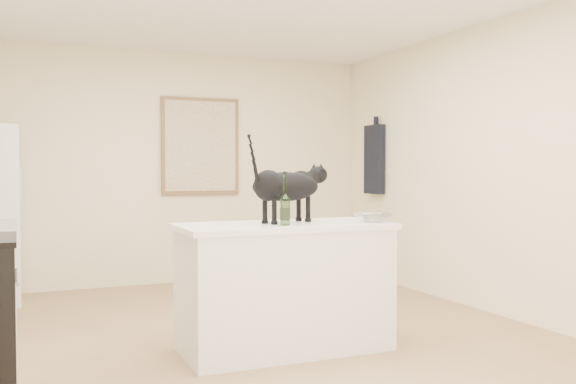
# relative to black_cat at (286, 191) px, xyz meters

# --- Properties ---
(floor) EXTENTS (5.50, 5.50, 0.00)m
(floor) POSITION_rel_black_cat_xyz_m (-0.13, 0.16, -1.13)
(floor) COLOR #A07B55
(floor) RESTS_ON ground
(wall_back) EXTENTS (4.50, 0.00, 4.50)m
(wall_back) POSITION_rel_black_cat_xyz_m (-0.13, 2.91, 0.17)
(wall_back) COLOR beige
(wall_back) RESTS_ON ground
(wall_front) EXTENTS (4.50, 0.00, 4.50)m
(wall_front) POSITION_rel_black_cat_xyz_m (-0.13, -2.59, 0.17)
(wall_front) COLOR beige
(wall_front) RESTS_ON ground
(wall_right) EXTENTS (0.00, 5.50, 5.50)m
(wall_right) POSITION_rel_black_cat_xyz_m (2.12, 0.16, 0.17)
(wall_right) COLOR beige
(wall_right) RESTS_ON ground
(island_base) EXTENTS (1.44, 0.67, 0.86)m
(island_base) POSITION_rel_black_cat_xyz_m (-0.03, -0.04, -0.70)
(island_base) COLOR white
(island_base) RESTS_ON floor
(island_top) EXTENTS (1.50, 0.70, 0.04)m
(island_top) POSITION_rel_black_cat_xyz_m (-0.03, -0.04, -0.25)
(island_top) COLOR white
(island_top) RESTS_ON island_base
(artwork_frame) EXTENTS (0.90, 0.03, 1.10)m
(artwork_frame) POSITION_rel_black_cat_xyz_m (0.17, 2.88, 0.42)
(artwork_frame) COLOR brown
(artwork_frame) RESTS_ON wall_back
(artwork_canvas) EXTENTS (0.82, 0.00, 1.02)m
(artwork_canvas) POSITION_rel_black_cat_xyz_m (0.17, 2.86, 0.42)
(artwork_canvas) COLOR beige
(artwork_canvas) RESTS_ON wall_back
(hanging_garment) EXTENTS (0.08, 0.34, 0.80)m
(hanging_garment) POSITION_rel_black_cat_xyz_m (2.06, 2.21, 0.27)
(hanging_garment) COLOR black
(hanging_garment) RESTS_ON wall_right
(black_cat) EXTENTS (0.69, 0.41, 0.46)m
(black_cat) POSITION_rel_black_cat_xyz_m (0.00, 0.00, 0.00)
(black_cat) COLOR black
(black_cat) RESTS_ON island_top
(wine_bottle) EXTENTS (0.07, 0.07, 0.32)m
(wine_bottle) POSITION_rel_black_cat_xyz_m (-0.09, -0.19, -0.07)
(wine_bottle) COLOR #265C24
(wine_bottle) RESTS_ON island_top
(glass_bowl) EXTENTS (0.32, 0.32, 0.07)m
(glass_bowl) POSITION_rel_black_cat_xyz_m (0.60, -0.20, -0.20)
(glass_bowl) COLOR silver
(glass_bowl) RESTS_ON island_top
(fridge_paper) EXTENTS (0.03, 0.13, 0.17)m
(fridge_paper) POSITION_rel_black_cat_xyz_m (-1.73, 2.56, 0.04)
(fridge_paper) COLOR beige
(fridge_paper) RESTS_ON fridge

